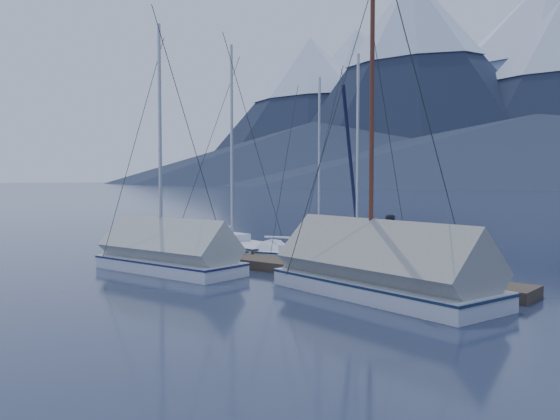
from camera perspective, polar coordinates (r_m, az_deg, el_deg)
The scene contains 9 objects.
ground at distance 20.42m, azimuth -3.59°, elevation -6.41°, with size 1000.00×1000.00×0.00m, color #161D31.
dock at distance 21.89m, azimuth 0.00°, elevation -5.47°, with size 18.00×1.50×0.54m.
mooring_posts at distance 22.17m, azimuth -1.00°, elevation -4.74°, with size 15.12×1.52×0.35m.
sailboat_open_left at distance 26.59m, azimuth -3.93°, elevation -3.82°, with size 8.01×3.65×10.26m.
sailboat_open_mid at distance 23.93m, azimuth 4.75°, elevation -4.68°, with size 6.38×3.41×8.12m.
sailboat_open_right at distance 22.36m, azimuth 8.44°, elevation -5.21°, with size 6.71×2.85×8.77m.
sailboat_covered_near at distance 17.53m, azimuth 8.30°, elevation -6.26°, with size 8.42×4.22×10.49m.
sailboat_covered_far at distance 22.12m, azimuth -11.59°, elevation -4.49°, with size 6.97×2.96×9.75m.
person at distance 19.67m, azimuth 10.72°, elevation -3.10°, with size 0.67×0.44×1.84m, color black.
Camera 1 is at (13.76, -14.71, 3.33)m, focal length 38.00 mm.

